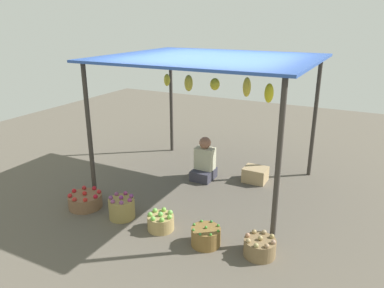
% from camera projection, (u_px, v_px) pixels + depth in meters
% --- Properties ---
extents(ground_plane, '(14.00, 14.00, 0.00)m').
position_uv_depth(ground_plane, '(209.00, 185.00, 6.42)').
color(ground_plane, '#5A5247').
extents(market_stall_structure, '(3.24, 2.80, 2.20)m').
position_uv_depth(market_stall_structure, '(211.00, 66.00, 5.76)').
color(market_stall_structure, '#38332D').
rests_on(market_stall_structure, ground).
extents(vendor_person, '(0.36, 0.44, 0.78)m').
position_uv_depth(vendor_person, '(204.00, 163.00, 6.59)').
color(vendor_person, '#343340').
rests_on(vendor_person, ground).
extents(basket_red_apples, '(0.51, 0.51, 0.26)m').
position_uv_depth(basket_red_apples, '(85.00, 200.00, 5.63)').
color(basket_red_apples, brown).
rests_on(basket_red_apples, ground).
extents(basket_purple_onions, '(0.38, 0.38, 0.36)m').
position_uv_depth(basket_purple_onions, '(122.00, 208.00, 5.31)').
color(basket_purple_onions, olive).
rests_on(basket_purple_onions, ground).
extents(basket_green_apples, '(0.37, 0.37, 0.27)m').
position_uv_depth(basket_green_apples, '(161.00, 222.00, 5.03)').
color(basket_green_apples, '#A28852').
rests_on(basket_green_apples, ground).
extents(basket_green_chilies, '(0.38, 0.38, 0.27)m').
position_uv_depth(basket_green_chilies, '(206.00, 236.00, 4.68)').
color(basket_green_chilies, brown).
rests_on(basket_green_chilies, ground).
extents(basket_potatoes, '(0.39, 0.39, 0.27)m').
position_uv_depth(basket_potatoes, '(260.00, 247.00, 4.47)').
color(basket_potatoes, brown).
rests_on(basket_potatoes, ground).
extents(wooden_crate_near_vendor, '(0.40, 0.35, 0.26)m').
position_uv_depth(wooden_crate_near_vendor, '(255.00, 174.00, 6.52)').
color(wooden_crate_near_vendor, tan).
rests_on(wooden_crate_near_vendor, ground).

